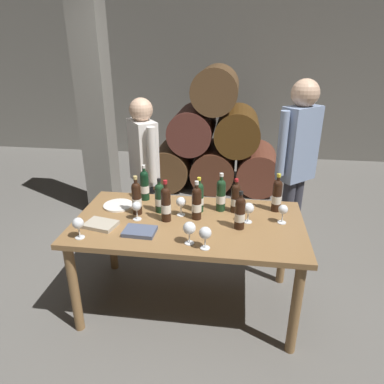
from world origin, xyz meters
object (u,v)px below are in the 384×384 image
object	(u,v)px
wine_bottle_0	(166,204)
wine_glass_5	(137,207)
leather_ledger	(140,231)
sommelier_presenting	(297,158)
wine_bottle_8	(277,195)
tasting_notebook	(101,225)
wine_bottle_2	(160,197)
wine_bottle_9	(137,198)
wine_glass_3	(189,229)
taster_seated_left	(144,166)
wine_glass_4	(249,209)
wine_bottle_3	(145,185)
wine_glass_6	(181,203)
wine_glass_2	(205,234)
wine_bottle_4	(197,203)
wine_glass_1	(78,224)
wine_bottle_5	(240,212)
wine_bottle_6	(236,198)
wine_glass_0	(283,210)
wine_bottle_1	(221,195)
serving_plate	(118,205)
dining_table	(188,232)
wine_bottle_7	(199,197)

from	to	relation	value
wine_bottle_0	wine_glass_5	bearing A→B (deg)	-176.01
leather_ledger	sommelier_presenting	bearing A→B (deg)	42.02
wine_bottle_8	tasting_notebook	distance (m)	1.35
leather_ledger	wine_bottle_8	bearing A→B (deg)	29.11
wine_bottle_2	wine_bottle_8	world-z (taller)	wine_bottle_8
wine_bottle_9	wine_glass_3	bearing A→B (deg)	-39.45
taster_seated_left	wine_bottle_2	bearing A→B (deg)	-64.92
wine_glass_4	wine_glass_5	world-z (taller)	wine_glass_4
wine_bottle_3	wine_glass_6	size ratio (longest dim) A/B	2.03
wine_glass_2	wine_glass_6	world-z (taller)	wine_glass_2
wine_bottle_4	wine_glass_1	world-z (taller)	wine_bottle_4
wine_bottle_5	wine_bottle_6	distance (m)	0.26
wine_glass_0	wine_glass_4	world-z (taller)	wine_glass_4
wine_glass_2	taster_seated_left	size ratio (longest dim) A/B	0.10
wine_bottle_4	wine_glass_6	world-z (taller)	wine_bottle_4
wine_bottle_1	sommelier_presenting	world-z (taller)	sommelier_presenting
wine_glass_4	serving_plate	size ratio (longest dim) A/B	0.65
wine_bottle_1	wine_glass_0	world-z (taller)	wine_bottle_1
wine_bottle_2	wine_glass_2	xyz separation A→B (m)	(0.40, -0.48, -0.01)
wine_glass_3	wine_bottle_4	bearing A→B (deg)	89.49
wine_bottle_8	leather_ledger	size ratio (longest dim) A/B	1.40
leather_ledger	wine_bottle_1	bearing A→B (deg)	41.53
wine_glass_0	wine_bottle_5	bearing A→B (deg)	-158.61
wine_bottle_5	wine_glass_1	world-z (taller)	wine_bottle_5
wine_bottle_4	tasting_notebook	world-z (taller)	wine_bottle_4
wine_bottle_1	wine_bottle_9	xyz separation A→B (m)	(-0.63, -0.15, -0.00)
wine_bottle_3	wine_glass_6	world-z (taller)	wine_bottle_3
tasting_notebook	wine_bottle_2	bearing A→B (deg)	49.97
wine_bottle_3	sommelier_presenting	xyz separation A→B (m)	(1.27, 0.41, 0.15)
leather_ledger	wine_glass_4	bearing A→B (deg)	21.74
sommelier_presenting	wine_glass_2	bearing A→B (deg)	-122.19
wine_bottle_6	serving_plate	distance (m)	0.94
dining_table	wine_glass_1	xyz separation A→B (m)	(-0.70, -0.34, 0.20)
wine_bottle_3	wine_glass_3	bearing A→B (deg)	-54.06
wine_bottle_8	wine_glass_6	world-z (taller)	wine_bottle_8
wine_bottle_1	wine_glass_1	distance (m)	1.07
wine_bottle_2	tasting_notebook	size ratio (longest dim) A/B	1.26
wine_bottle_4	wine_bottle_5	size ratio (longest dim) A/B	1.06
wine_bottle_0	wine_glass_5	size ratio (longest dim) A/B	2.21
wine_bottle_9	wine_glass_4	xyz separation A→B (m)	(0.84, -0.03, -0.02)
wine_bottle_8	sommelier_presenting	world-z (taller)	sommelier_presenting
taster_seated_left	wine_bottle_7	bearing A→B (deg)	-43.20
wine_glass_3	tasting_notebook	bearing A→B (deg)	167.77
wine_bottle_4	wine_bottle_6	distance (m)	0.32
wine_glass_0	wine_glass_6	world-z (taller)	wine_glass_6
wine_bottle_7	wine_glass_1	distance (m)	0.91
wine_bottle_7	leather_ledger	bearing A→B (deg)	-132.68
wine_bottle_9	sommelier_presenting	xyz separation A→B (m)	(1.26, 0.68, 0.15)
wine_bottle_3	wine_glass_1	size ratio (longest dim) A/B	2.01
wine_bottle_9	wine_glass_6	world-z (taller)	wine_bottle_9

